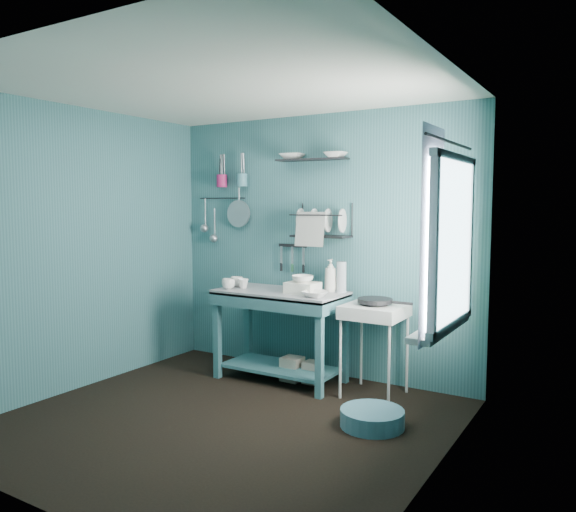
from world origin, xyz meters
The scene contains 36 objects.
floor centered at (0.00, 0.00, 0.00)m, with size 3.20×3.20×0.00m, color black.
ceiling centered at (0.00, 0.00, 2.50)m, with size 3.20×3.20×0.00m, color silver.
wall_back centered at (0.00, 1.50, 1.25)m, with size 3.20×3.20×0.00m, color #34666B.
wall_front centered at (0.00, -1.50, 1.25)m, with size 3.20×3.20×0.00m, color #34666B.
wall_left centered at (-1.60, 0.00, 1.25)m, with size 3.00×3.00×0.00m, color #34666B.
wall_right centered at (1.60, 0.00, 1.25)m, with size 3.00×3.00×0.00m, color #34666B.
work_counter centered at (-0.17, 1.08, 0.42)m, with size 1.20×0.60×0.85m, color #356970.
mug_left centered at (-0.65, 0.92, 0.90)m, with size 0.12×0.12×0.10m, color silver.
mug_mid centered at (-0.55, 1.02, 0.89)m, with size 0.10×0.10×0.09m, color silver.
mug_right centered at (-0.67, 1.08, 0.90)m, with size 0.12×0.12×0.10m, color silver.
wash_tub centered at (0.08, 1.06, 0.90)m, with size 0.28×0.22×0.10m, color silver.
tub_bowl centered at (0.08, 1.06, 0.98)m, with size 0.20×0.20×0.06m, color silver.
soap_bottle centered at (0.25, 1.28, 1.00)m, with size 0.12×0.12×0.30m, color silver.
water_bottle centered at (0.35, 1.30, 0.99)m, with size 0.09×0.09×0.28m, color #A1ABB4.
counter_bowl centered at (0.28, 0.93, 0.87)m, with size 0.22×0.22×0.05m, color silver.
hotplate_stand centered at (0.74, 1.14, 0.40)m, with size 0.49×0.49×0.79m, color silver.
frying_pan centered at (0.74, 1.14, 0.83)m, with size 0.30×0.30×0.04m, color black.
knife_strip centered at (-0.27, 1.47, 1.24)m, with size 0.32×0.02×0.03m, color black.
dish_rack centered at (0.10, 1.37, 1.50)m, with size 0.55×0.24×0.32m, color black.
upper_shelf centered at (-0.02, 1.40, 2.07)m, with size 0.70×0.18×0.01m, color black.
shelf_bowl_left centered at (-0.24, 1.40, 2.02)m, with size 0.24×0.24×0.06m, color silver.
shelf_bowl_right centered at (0.23, 1.40, 2.08)m, with size 0.21×0.21×0.05m, color silver.
utensil_cup_magenta centered at (-1.11, 1.42, 1.89)m, with size 0.11×0.11×0.13m, color #AD205B.
utensil_cup_teal centered at (-0.85, 1.42, 1.89)m, with size 0.11×0.11×0.13m, color teal.
colander centered at (-0.92, 1.45, 1.55)m, with size 0.28×0.28×0.03m, color #A5A7AD.
ladle_outer centered at (-1.37, 1.46, 1.56)m, with size 0.01×0.01×0.30m, color #A5A7AD.
ladle_inner centered at (-1.24, 1.46, 1.45)m, with size 0.01×0.01×0.30m, color #A5A7AD.
hook_rail centered at (-1.15, 1.47, 1.71)m, with size 0.01×0.01×0.60m, color black.
window_glass centered at (1.59, 0.45, 1.40)m, with size 1.10×1.10×0.00m, color white.
windowsill centered at (1.50, 0.45, 0.81)m, with size 0.16×0.95×0.04m, color silver.
curtain centered at (1.52, 0.15, 1.45)m, with size 1.35×1.35×0.00m, color silver.
curtain_rod centered at (1.54, 0.45, 2.05)m, with size 0.02×0.02×1.05m, color black.
potted_plant centered at (1.46, 0.58, 1.05)m, with size 0.25×0.25×0.44m, color #2D6127.
storage_tin_large centered at (-0.07, 1.13, 0.11)m, with size 0.18×0.18×0.22m, color gray.
storage_tin_small centered at (0.13, 1.16, 0.10)m, with size 0.15×0.15×0.20m, color gray.
floor_basin centered at (1.00, 0.49, 0.07)m, with size 0.48×0.48×0.13m, color teal.
Camera 1 is at (2.56, -3.28, 1.64)m, focal length 35.00 mm.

